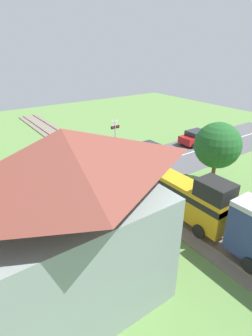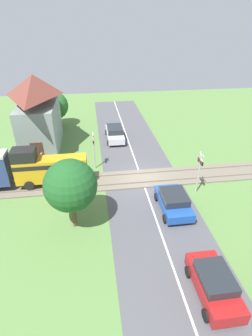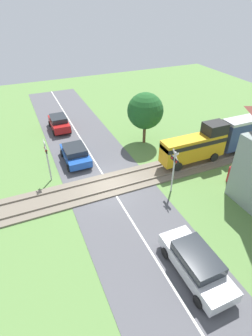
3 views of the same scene
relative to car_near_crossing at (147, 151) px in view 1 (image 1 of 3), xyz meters
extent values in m
plane|color=#5B8442|center=(4.32, 1.44, -0.74)|extent=(60.00, 60.00, 0.00)
cube|color=#515156|center=(4.32, 1.44, -0.73)|extent=(48.00, 6.40, 0.02)
cube|color=silver|center=(4.32, 1.44, -0.72)|extent=(48.00, 0.12, 0.00)
cube|color=#756B5B|center=(4.32, 1.44, -0.68)|extent=(2.80, 48.00, 0.12)
cube|color=slate|center=(3.60, 1.44, -0.56)|extent=(0.10, 48.00, 0.12)
cube|color=slate|center=(5.04, 1.44, -0.56)|extent=(0.10, 48.00, 0.12)
cube|color=gold|center=(4.32, 8.74, 0.83)|extent=(1.35, 5.55, 1.90)
cube|color=black|center=(4.32, 8.74, 1.35)|extent=(1.37, 5.55, 0.36)
cube|color=black|center=(4.32, 10.63, 2.23)|extent=(1.35, 1.78, 0.90)
cylinder|color=black|center=(3.60, 6.97, -0.12)|extent=(0.14, 0.76, 0.76)
cylinder|color=black|center=(5.04, 6.97, -0.12)|extent=(0.14, 0.76, 0.76)
cylinder|color=black|center=(3.60, 10.52, -0.12)|extent=(0.14, 0.76, 0.76)
cylinder|color=black|center=(5.04, 10.52, -0.12)|extent=(0.14, 0.76, 0.76)
cylinder|color=black|center=(5.04, 13.44, -0.12)|extent=(0.14, 0.76, 0.76)
cube|color=#1E4CA8|center=(0.00, 0.00, -0.14)|extent=(3.81, 1.87, 0.60)
cube|color=#23282D|center=(0.00, 0.00, 0.40)|extent=(2.10, 1.72, 0.49)
cylinder|color=black|center=(1.24, 0.93, -0.44)|extent=(0.60, 0.18, 0.60)
cylinder|color=black|center=(1.24, -0.93, -0.44)|extent=(0.60, 0.18, 0.60)
cylinder|color=black|center=(-1.24, 0.93, -0.44)|extent=(0.60, 0.18, 0.60)
cylinder|color=black|center=(-1.24, -0.93, -0.44)|extent=(0.60, 0.18, 0.60)
cube|color=silver|center=(13.01, 2.88, -0.11)|extent=(4.54, 1.75, 0.67)
cube|color=#23282D|center=(13.01, 2.88, 0.49)|extent=(2.50, 1.61, 0.53)
cylinder|color=black|center=(11.53, 2.00, -0.44)|extent=(0.60, 0.18, 0.60)
cylinder|color=black|center=(11.53, 3.76, -0.44)|extent=(0.60, 0.18, 0.60)
cube|color=#A81919|center=(-6.70, 0.00, -0.07)|extent=(3.65, 1.65, 0.73)
cube|color=#23282D|center=(-6.70, 0.00, 0.53)|extent=(2.01, 1.52, 0.47)
cylinder|color=black|center=(-5.52, 0.83, -0.44)|extent=(0.60, 0.18, 0.60)
cylinder|color=black|center=(-5.52, -0.83, -0.44)|extent=(0.60, 0.18, 0.60)
cylinder|color=black|center=(-7.89, 0.83, -0.44)|extent=(0.60, 0.18, 0.60)
cylinder|color=black|center=(-7.89, -0.83, -0.44)|extent=(0.60, 0.18, 0.60)
cylinder|color=#B7B7B7|center=(1.87, -2.44, 0.92)|extent=(0.12, 0.12, 3.33)
cube|color=black|center=(1.87, -2.44, 1.99)|extent=(0.90, 0.08, 0.28)
sphere|color=red|center=(1.60, -2.44, 1.99)|extent=(0.18, 0.18, 0.18)
sphere|color=red|center=(2.14, -2.44, 1.99)|extent=(0.18, 0.18, 0.18)
cube|color=silver|center=(1.87, -2.44, 2.34)|extent=(0.72, 0.04, 0.72)
cube|color=silver|center=(1.87, -2.44, 2.34)|extent=(0.72, 0.04, 0.72)
cylinder|color=#B7B7B7|center=(6.77, 5.32, 0.92)|extent=(0.12, 0.12, 3.33)
cube|color=black|center=(6.77, 5.32, 1.99)|extent=(0.90, 0.08, 0.28)
sphere|color=red|center=(7.04, 5.32, 1.99)|extent=(0.18, 0.18, 0.18)
sphere|color=red|center=(6.50, 5.32, 1.99)|extent=(0.18, 0.18, 0.18)
cube|color=silver|center=(6.77, 5.32, 2.34)|extent=(0.72, 0.04, 0.72)
cube|color=silver|center=(6.77, 5.32, 2.34)|extent=(0.72, 0.04, 0.72)
cube|color=gray|center=(12.00, 10.54, 1.64)|extent=(7.05, 3.50, 4.75)
pyramid|color=brown|center=(12.00, 10.54, 5.81)|extent=(7.62, 3.78, 1.79)
cube|color=#472D1E|center=(8.45, 10.54, 0.31)|extent=(0.06, 1.10, 2.10)
cylinder|color=#B2282D|center=(7.51, 10.00, -0.09)|extent=(0.38, 0.38, 1.29)
sphere|color=#936B4C|center=(7.51, 10.00, 0.67)|extent=(0.24, 0.24, 0.24)
cylinder|color=brown|center=(-0.72, 6.89, 0.15)|extent=(0.28, 0.28, 1.78)
sphere|color=#1E5623|center=(-0.72, 6.89, 2.44)|extent=(3.28, 3.28, 3.28)
camera|label=1|loc=(14.60, 17.42, 8.80)|focal=28.00mm
camera|label=2|loc=(-14.24, 5.35, 11.26)|focal=28.00mm
camera|label=3|loc=(19.11, -3.64, 11.44)|focal=28.00mm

